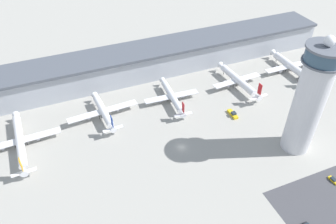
# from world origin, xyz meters

# --- Properties ---
(ground_plane) EXTENTS (1000.00, 1000.00, 0.00)m
(ground_plane) POSITION_xyz_m (0.00, 0.00, 0.00)
(ground_plane) COLOR #9E9B93
(terminal_building) EXTENTS (258.28, 25.00, 17.80)m
(terminal_building) POSITION_xyz_m (0.00, 70.00, 9.00)
(terminal_building) COLOR #A3A8B2
(terminal_building) RESTS_ON ground
(control_tower) EXTENTS (16.55, 16.55, 58.33)m
(control_tower) POSITION_xyz_m (51.30, -19.87, 28.31)
(control_tower) COLOR silver
(control_tower) RESTS_ON ground
(airplane_gate_alpha) EXTENTS (38.86, 44.90, 11.96)m
(airplane_gate_alpha) POSITION_xyz_m (-71.65, 30.01, 3.82)
(airplane_gate_alpha) COLOR white
(airplane_gate_alpha) RESTS_ON ground
(airplane_gate_bravo) EXTENTS (38.24, 33.80, 12.27)m
(airplane_gate_bravo) POSITION_xyz_m (-29.22, 36.38, 4.41)
(airplane_gate_bravo) COLOR white
(airplane_gate_bravo) RESTS_ON ground
(airplane_gate_charlie) EXTENTS (31.78, 36.46, 11.29)m
(airplane_gate_charlie) POSITION_xyz_m (10.09, 35.53, 3.76)
(airplane_gate_charlie) COLOR silver
(airplane_gate_charlie) RESTS_ON ground
(airplane_gate_delta) EXTENTS (32.32, 40.68, 13.29)m
(airplane_gate_delta) POSITION_xyz_m (52.78, 34.53, 4.53)
(airplane_gate_delta) COLOR white
(airplane_gate_delta) RESTS_ON ground
(airplane_gate_echo) EXTENTS (35.25, 38.65, 13.67)m
(airplane_gate_echo) POSITION_xyz_m (93.16, 36.59, 4.11)
(airplane_gate_echo) COLOR white
(airplane_gate_echo) RESTS_ON ground
(service_truck_catering) EXTENTS (2.55, 7.93, 2.48)m
(service_truck_catering) POSITION_xyz_m (35.83, 11.76, 0.86)
(service_truck_catering) COLOR black
(service_truck_catering) RESTS_ON ground
(service_truck_fuel) EXTENTS (2.46, 6.31, 3.10)m
(service_truck_fuel) POSITION_xyz_m (65.45, -5.25, 1.08)
(service_truck_fuel) COLOR black
(service_truck_fuel) RESTS_ON ground
(service_truck_baggage) EXTENTS (5.91, 7.66, 2.76)m
(service_truck_baggage) POSITION_xyz_m (92.58, 24.36, 0.96)
(service_truck_baggage) COLOR black
(service_truck_baggage) RESTS_ON ground
(car_maroon_suv) EXTENTS (1.93, 4.86, 1.38)m
(car_maroon_suv) POSITION_xyz_m (52.86, -43.94, 0.53)
(car_maroon_suv) COLOR black
(car_maroon_suv) RESTS_ON ground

